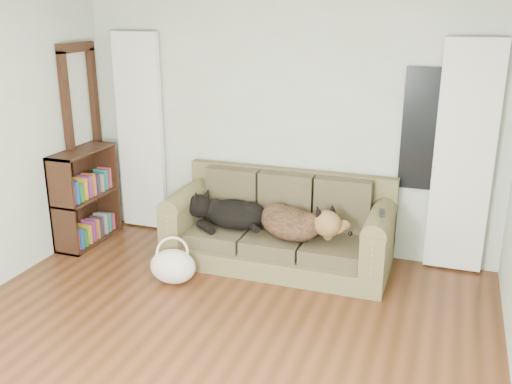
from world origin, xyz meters
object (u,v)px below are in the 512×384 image
(dog_shepherd, at_px, (295,224))
(tote_bag, at_px, (173,267))
(bookshelf, at_px, (86,199))
(dog_black_lab, at_px, (231,215))
(sofa, at_px, (278,222))

(dog_shepherd, xyz_separation_m, tote_bag, (-1.02, -0.65, -0.33))
(dog_shepherd, height_order, bookshelf, bookshelf)
(dog_black_lab, xyz_separation_m, bookshelf, (-1.68, -0.13, 0.02))
(bookshelf, bearing_deg, tote_bag, -27.07)
(dog_black_lab, distance_m, tote_bag, 0.85)
(tote_bag, bearing_deg, dog_shepherd, 32.74)
(sofa, relative_size, tote_bag, 4.96)
(sofa, distance_m, dog_shepherd, 0.22)
(sofa, xyz_separation_m, bookshelf, (-2.19, -0.15, 0.05))
(sofa, xyz_separation_m, dog_shepherd, (0.20, -0.09, 0.04))
(dog_black_lab, bearing_deg, bookshelf, -164.97)
(dog_black_lab, relative_size, bookshelf, 0.64)
(sofa, relative_size, dog_black_lab, 3.30)
(tote_bag, distance_m, bookshelf, 1.53)
(dog_shepherd, bearing_deg, tote_bag, 66.19)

